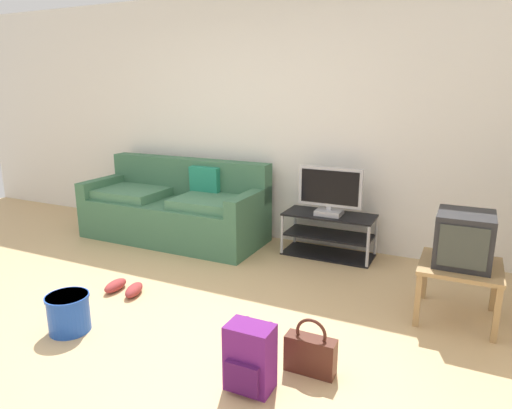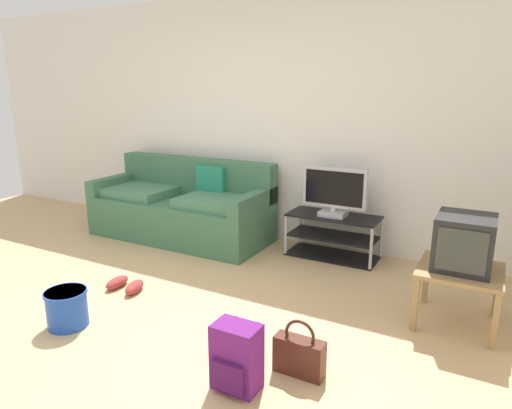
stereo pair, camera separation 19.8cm
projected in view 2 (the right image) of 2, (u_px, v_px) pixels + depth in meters
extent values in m
cube|color=tan|center=(115.00, 327.00, 3.31)|extent=(9.00, 9.80, 0.02)
cube|color=silver|center=(268.00, 119.00, 5.06)|extent=(9.00, 0.10, 2.70)
cube|color=#3D6B4C|center=(180.00, 219.00, 5.23)|extent=(2.08, 0.86, 0.45)
cube|color=#3D6B4C|center=(196.00, 176.00, 5.40)|extent=(2.08, 0.20, 0.44)
cube|color=#3D6B4C|center=(117.00, 183.00, 5.60)|extent=(0.14, 0.86, 0.19)
cube|color=#3D6B4C|center=(254.00, 202.00, 4.70)|extent=(0.14, 0.86, 0.19)
cube|color=#477857|center=(138.00, 191.00, 5.37)|extent=(0.83, 0.60, 0.10)
cube|color=#477857|center=(218.00, 202.00, 4.84)|extent=(0.83, 0.60, 0.10)
cube|color=#238466|center=(212.00, 182.00, 5.16)|extent=(0.36, 0.14, 0.36)
cube|color=black|center=(334.00, 216.00, 4.58)|extent=(0.92, 0.41, 0.02)
cube|color=black|center=(333.00, 236.00, 4.63)|extent=(0.88, 0.40, 0.02)
cube|color=black|center=(332.00, 255.00, 4.68)|extent=(0.92, 0.41, 0.02)
cylinder|color=#B7B7BC|center=(286.00, 235.00, 4.67)|extent=(0.03, 0.03, 0.44)
cylinder|color=#B7B7BC|center=(371.00, 249.00, 4.26)|extent=(0.03, 0.03, 0.44)
cylinder|color=#B7B7BC|center=(300.00, 225.00, 5.00)|extent=(0.03, 0.03, 0.44)
cylinder|color=#B7B7BC|center=(381.00, 237.00, 4.59)|extent=(0.03, 0.03, 0.44)
cube|color=#B2B2B7|center=(333.00, 213.00, 4.55)|extent=(0.26, 0.22, 0.05)
cube|color=#B2B2B7|center=(333.00, 209.00, 4.54)|extent=(0.05, 0.04, 0.04)
cube|color=#B2B2B7|center=(334.00, 188.00, 4.48)|extent=(0.65, 0.04, 0.40)
cube|color=black|center=(334.00, 188.00, 4.47)|extent=(0.59, 0.01, 0.34)
cube|color=#9E7A4C|center=(460.00, 270.00, 3.25)|extent=(0.57, 0.57, 0.03)
cube|color=#9E7A4C|center=(415.00, 304.00, 3.20)|extent=(0.04, 0.04, 0.40)
cube|color=#9E7A4C|center=(495.00, 322.00, 2.97)|extent=(0.04, 0.04, 0.40)
cube|color=#9E7A4C|center=(426.00, 279.00, 3.64)|extent=(0.04, 0.04, 0.40)
cube|color=#9E7A4C|center=(497.00, 292.00, 3.40)|extent=(0.04, 0.04, 0.40)
cube|color=#232326|center=(464.00, 242.00, 3.21)|extent=(0.39, 0.42, 0.39)
cube|color=#333833|center=(461.00, 251.00, 3.03)|extent=(0.32, 0.01, 0.30)
cube|color=#661E70|center=(237.00, 357.00, 2.59)|extent=(0.27, 0.18, 0.40)
cube|color=#4C1654|center=(227.00, 377.00, 2.52)|extent=(0.20, 0.04, 0.17)
cylinder|color=#4C1654|center=(235.00, 341.00, 2.71)|extent=(0.04, 0.04, 0.32)
cylinder|color=#4C1654|center=(257.00, 348.00, 2.64)|extent=(0.04, 0.04, 0.32)
cube|color=#4C2319|center=(299.00, 356.00, 2.73)|extent=(0.31, 0.11, 0.23)
torus|color=#4C2319|center=(300.00, 335.00, 2.69)|extent=(0.19, 0.02, 0.19)
cylinder|color=blue|center=(67.00, 308.00, 3.28)|extent=(0.29, 0.29, 0.27)
cylinder|color=blue|center=(65.00, 292.00, 3.25)|extent=(0.30, 0.30, 0.02)
ellipsoid|color=#993333|center=(117.00, 282.00, 3.95)|extent=(0.13, 0.26, 0.09)
ellipsoid|color=#993333|center=(134.00, 287.00, 3.85)|extent=(0.18, 0.27, 0.09)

